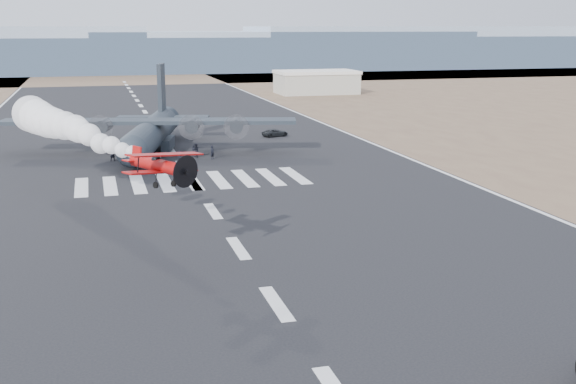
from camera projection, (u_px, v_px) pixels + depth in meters
name	position (u px, v px, depth m)	size (l,w,h in m)	color
scrub_far	(121.00, 77.00, 250.10)	(500.00, 80.00, 0.00)	brown
runway_markings	(181.00, 165.00, 90.26)	(60.00, 260.00, 0.01)	silver
ridge_seg_d	(116.00, 54.00, 276.86)	(150.00, 50.00, 13.00)	#8B9DB1
ridge_seg_e	(280.00, 50.00, 293.30)	(150.00, 50.00, 15.00)	#8B9DB1
ridge_seg_f	(426.00, 47.00, 309.75)	(150.00, 50.00, 17.00)	#8B9DB1
ridge_seg_g	(557.00, 50.00, 326.87)	(150.00, 50.00, 13.00)	#8B9DB1
hangar_right	(316.00, 82.00, 186.01)	(20.50, 12.50, 5.90)	#A39F91
aerobatic_biplane	(160.00, 165.00, 49.82)	(6.27, 5.88, 2.71)	#AB120B
smoke_trail	(49.00, 119.00, 72.37)	(12.06, 32.43, 3.95)	white
transport_aircraft	(152.00, 130.00, 99.34)	(39.47, 32.28, 11.49)	black
support_vehicle	(275.00, 133.00, 113.65)	(1.93, 4.19, 1.17)	black
crew_a	(212.00, 152.00, 94.20)	(0.65, 0.53, 1.78)	black
crew_b	(119.00, 154.00, 93.26)	(0.80, 0.49, 1.65)	black
crew_c	(121.00, 152.00, 94.98)	(1.01, 0.47, 1.57)	black
crew_d	(154.00, 152.00, 94.51)	(1.01, 0.52, 1.72)	black
crew_e	(180.00, 157.00, 90.66)	(0.84, 0.51, 1.72)	black
crew_f	(112.00, 154.00, 92.90)	(1.68, 0.54, 1.81)	black
crew_g	(193.00, 151.00, 95.68)	(0.57, 0.47, 1.56)	black
crew_h	(196.00, 151.00, 95.25)	(0.91, 0.56, 1.86)	black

